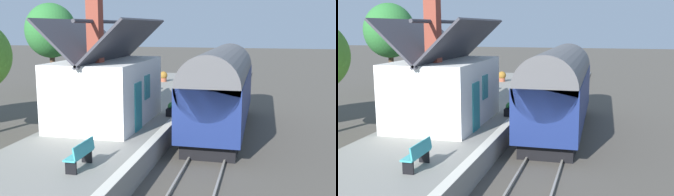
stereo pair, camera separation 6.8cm
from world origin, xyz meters
TOP-DOWN VIEW (x-y plane):
  - ground_plane at (0.00, 0.00)m, footprint 160.00×160.00m
  - platform at (0.00, 3.65)m, footprint 32.00×5.30m
  - platform_edge_coping at (0.00, 1.18)m, footprint 32.00×0.36m
  - rail_near at (0.00, -1.62)m, footprint 52.00×0.08m
  - rail_far at (0.00, -0.18)m, footprint 52.00×0.08m
  - train at (-1.46, -0.90)m, footprint 10.75×2.73m
  - station_building at (-4.52, 4.05)m, footprint 6.34×3.93m
  - bench_near_building at (-10.59, 2.53)m, footprint 1.40×0.45m
  - bench_platform_end at (10.07, 2.71)m, footprint 1.40×0.44m
  - planter_bench_left at (3.03, 5.34)m, footprint 0.41×0.41m
  - planter_corner_building at (5.88, 1.62)m, footprint 0.94×0.32m
  - planter_edge_far at (5.42, 4.43)m, footprint 0.88×0.32m
  - planter_under_sign at (11.61, 2.49)m, footprint 0.88×0.32m
  - planter_edge_near at (9.80, 4.93)m, footprint 0.65×0.65m
  - planter_by_door at (-2.17, 1.53)m, footprint 1.09×0.32m
  - planter_bench_right at (11.96, 3.60)m, footprint 0.76×0.32m
  - tree_mid_background at (7.41, 13.46)m, footprint 4.28×3.88m

SIDE VIEW (x-z plane):
  - ground_plane at x=0.00m, z-range 0.00..0.00m
  - rail_near at x=0.00m, z-range 0.00..0.14m
  - rail_far at x=0.00m, z-range 0.00..0.14m
  - platform at x=0.00m, z-range 0.00..0.93m
  - platform_edge_coping at x=0.00m, z-range 0.93..0.94m
  - planter_bench_right at x=11.96m, z-range 0.91..1.46m
  - planter_edge_far at x=5.42m, z-range 0.91..1.47m
  - planter_under_sign at x=11.61m, z-range 0.91..1.51m
  - planter_corner_building at x=5.88m, z-range 0.91..1.52m
  - planter_by_door at x=-2.17m, z-range 0.91..1.55m
  - planter_bench_left at x=3.03m, z-range 0.94..1.67m
  - planter_edge_near at x=9.80m, z-range 0.93..1.81m
  - bench_near_building at x=-10.59m, z-range 0.96..1.84m
  - bench_platform_end at x=10.07m, z-range 0.96..1.84m
  - train at x=-1.46m, z-range 0.06..4.38m
  - station_building at x=-4.52m, z-range -0.41..5.51m
  - tree_mid_background at x=7.41m, z-range 1.42..8.59m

